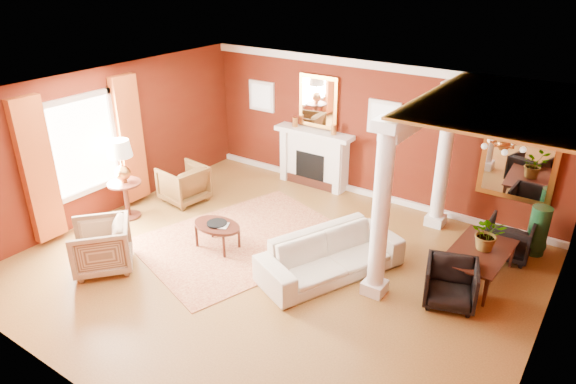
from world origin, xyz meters
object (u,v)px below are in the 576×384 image
Objects in this scene: armchair_stripe at (101,244)px; side_table at (122,166)px; dining_table at (481,256)px; coffee_table at (217,227)px; armchair_leopard at (184,182)px; sofa at (331,249)px.

armchair_stripe is 1.98m from side_table.
dining_table is (5.26, 3.24, -0.05)m from armchair_stripe.
coffee_table is (1.12, 1.59, -0.04)m from armchair_stripe.
armchair_leopard is 6.05m from dining_table.
side_table is at bearing -11.12° from armchair_leopard.
armchair_leopard is at bearing 71.16° from side_table.
sofa reaches higher than armchair_stripe.
sofa is at bearing 123.79° from dining_table.
armchair_leopard is (-3.96, 0.64, -0.04)m from sofa.
dining_table is at bearing 71.98° from armchair_stripe.
coffee_table is (1.88, -1.06, -0.01)m from armchair_leopard.
armchair_stripe is 1.95m from coffee_table.
dining_table is (2.06, 1.22, -0.05)m from sofa.
coffee_table is 2.39m from side_table.
dining_table reaches higher than coffee_table.
sofa is at bearing 7.07° from side_table.
coffee_table is at bearing 125.24° from sofa.
side_table reaches higher than sofa.
armchair_stripe is at bearing 145.91° from sofa.
side_table is at bearing 108.41° from dining_table.
sofa is 4.01m from armchair_leopard.
armchair_leopard is 2.16m from coffee_table.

